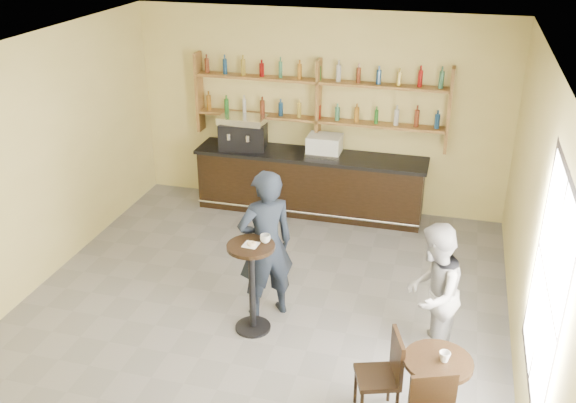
% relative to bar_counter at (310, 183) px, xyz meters
% --- Properties ---
extents(floor, '(7.00, 7.00, 0.00)m').
position_rel_bar_counter_xyz_m(floor, '(0.06, -3.15, -0.50)').
color(floor, slate).
rests_on(floor, ground).
extents(ceiling, '(7.00, 7.00, 0.00)m').
position_rel_bar_counter_xyz_m(ceiling, '(0.06, -3.15, 2.70)').
color(ceiling, white).
rests_on(ceiling, wall_back).
extents(wall_back, '(7.00, 0.00, 7.00)m').
position_rel_bar_counter_xyz_m(wall_back, '(0.06, 0.35, 1.10)').
color(wall_back, '#DBCB7C').
rests_on(wall_back, floor).
extents(wall_left, '(0.00, 7.00, 7.00)m').
position_rel_bar_counter_xyz_m(wall_left, '(-2.94, -3.15, 1.10)').
color(wall_left, '#DBCB7C').
rests_on(wall_left, floor).
extents(wall_right, '(0.00, 7.00, 7.00)m').
position_rel_bar_counter_xyz_m(wall_right, '(3.06, -3.15, 1.10)').
color(wall_right, '#DBCB7C').
rests_on(wall_right, floor).
extents(window_pane, '(0.00, 2.00, 2.00)m').
position_rel_bar_counter_xyz_m(window_pane, '(3.06, -4.35, 1.20)').
color(window_pane, white).
rests_on(window_pane, wall_right).
extents(window_frame, '(0.04, 1.70, 2.10)m').
position_rel_bar_counter_xyz_m(window_frame, '(3.05, -4.35, 1.20)').
color(window_frame, black).
rests_on(window_frame, wall_right).
extents(shelf_unit, '(4.00, 0.26, 1.40)m').
position_rel_bar_counter_xyz_m(shelf_unit, '(0.06, 0.22, 1.31)').
color(shelf_unit, brown).
rests_on(shelf_unit, wall_back).
extents(liquor_bottles, '(3.68, 0.10, 1.00)m').
position_rel_bar_counter_xyz_m(liquor_bottles, '(0.06, 0.22, 1.48)').
color(liquor_bottles, '#8C5919').
rests_on(liquor_bottles, shelf_unit).
extents(bar_counter, '(3.70, 0.72, 1.00)m').
position_rel_bar_counter_xyz_m(bar_counter, '(0.00, 0.00, 0.00)').
color(bar_counter, black).
rests_on(bar_counter, floor).
extents(espresso_machine, '(0.80, 0.58, 0.53)m').
position_rel_bar_counter_xyz_m(espresso_machine, '(-1.12, 0.00, 0.77)').
color(espresso_machine, black).
rests_on(espresso_machine, bar_counter).
extents(pastry_case, '(0.55, 0.44, 0.32)m').
position_rel_bar_counter_xyz_m(pastry_case, '(0.22, 0.00, 0.66)').
color(pastry_case, silver).
rests_on(pastry_case, bar_counter).
extents(pedestal_table, '(0.66, 0.66, 1.13)m').
position_rel_bar_counter_xyz_m(pedestal_table, '(0.10, -3.34, 0.07)').
color(pedestal_table, black).
rests_on(pedestal_table, floor).
extents(napkin, '(0.18, 0.18, 0.00)m').
position_rel_bar_counter_xyz_m(napkin, '(0.10, -3.34, 0.63)').
color(napkin, white).
rests_on(napkin, pedestal_table).
extents(donut, '(0.13, 0.13, 0.04)m').
position_rel_bar_counter_xyz_m(donut, '(0.11, -3.35, 0.66)').
color(donut, gold).
rests_on(donut, napkin).
extents(cup_pedestal, '(0.12, 0.12, 0.09)m').
position_rel_bar_counter_xyz_m(cup_pedestal, '(0.24, -3.24, 0.68)').
color(cup_pedestal, white).
rests_on(cup_pedestal, pedestal_table).
extents(man_main, '(0.83, 0.78, 1.90)m').
position_rel_bar_counter_xyz_m(man_main, '(0.16, -2.97, 0.45)').
color(man_main, black).
rests_on(man_main, floor).
extents(cafe_table, '(0.79, 0.79, 0.81)m').
position_rel_bar_counter_xyz_m(cafe_table, '(2.25, -4.42, -0.09)').
color(cafe_table, black).
rests_on(cafe_table, floor).
extents(cup_cafe, '(0.14, 0.14, 0.10)m').
position_rel_bar_counter_xyz_m(cup_cafe, '(2.30, -4.42, 0.36)').
color(cup_cafe, white).
rests_on(cup_cafe, cafe_table).
extents(chair_west, '(0.51, 0.51, 0.93)m').
position_rel_bar_counter_xyz_m(chair_west, '(1.70, -4.37, -0.04)').
color(chair_west, black).
rests_on(chair_west, floor).
extents(patron_second, '(0.75, 0.89, 1.62)m').
position_rel_bar_counter_xyz_m(patron_second, '(2.12, -3.29, 0.31)').
color(patron_second, gray).
rests_on(patron_second, floor).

